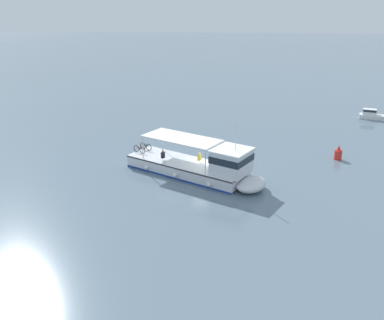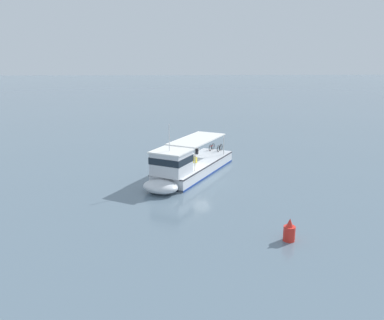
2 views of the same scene
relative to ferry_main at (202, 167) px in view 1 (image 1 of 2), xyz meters
The scene contains 4 objects.
ground_plane 1.31m from the ferry_main, 149.45° to the left, with size 400.00×400.00×0.00m, color slate.
ferry_main is the anchor object (origin of this frame).
motorboat_far_left 29.66m from the ferry_main, 135.93° to the left, with size 2.30×3.82×1.26m.
channel_buoy 13.80m from the ferry_main, 114.12° to the left, with size 0.70×0.70×1.40m.
Camera 1 is at (32.67, 1.60, 13.70)m, focal length 38.29 mm.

